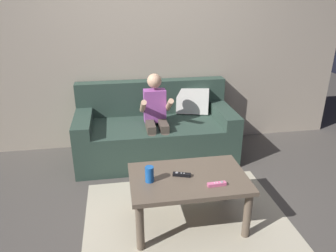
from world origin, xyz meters
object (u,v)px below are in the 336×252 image
object	(u,v)px
couch	(156,132)
person_seated_on_couch	(156,115)
game_remote_pink_near_edge	(217,184)
game_remote_black_center	(182,175)
coffee_table	(188,184)
soda_can	(149,174)

from	to	relation	value
couch	person_seated_on_couch	distance (m)	0.32
game_remote_pink_near_edge	game_remote_black_center	xyz separation A→B (m)	(-0.23, 0.17, 0.00)
couch	coffee_table	xyz separation A→B (m)	(0.10, -1.22, 0.07)
couch	soda_can	world-z (taller)	couch
coffee_table	soda_can	size ratio (longest dim) A/B	7.42
person_seated_on_couch	game_remote_black_center	bearing A→B (deg)	-86.41
game_remote_pink_near_edge	soda_can	world-z (taller)	soda_can
couch	game_remote_pink_near_edge	world-z (taller)	couch
person_seated_on_couch	game_remote_pink_near_edge	size ratio (longest dim) A/B	6.91
couch	game_remote_pink_near_edge	xyz separation A→B (m)	(0.27, -1.38, 0.15)
coffee_table	game_remote_pink_near_edge	world-z (taller)	game_remote_pink_near_edge
game_remote_black_center	soda_can	bearing A→B (deg)	-172.14
couch	soda_can	xyz separation A→B (m)	(-0.21, -1.24, 0.20)
person_seated_on_couch	soda_can	xyz separation A→B (m)	(-0.19, -1.06, -0.07)
coffee_table	game_remote_pink_near_edge	bearing A→B (deg)	-42.21
game_remote_black_center	coffee_table	bearing A→B (deg)	-15.49
soda_can	game_remote_pink_near_edge	bearing A→B (deg)	-16.17
couch	person_seated_on_couch	bearing A→B (deg)	-95.62
couch	coffee_table	world-z (taller)	couch
coffee_table	person_seated_on_couch	bearing A→B (deg)	96.29
game_remote_black_center	soda_can	xyz separation A→B (m)	(-0.25, -0.04, 0.05)
person_seated_on_couch	soda_can	distance (m)	1.08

